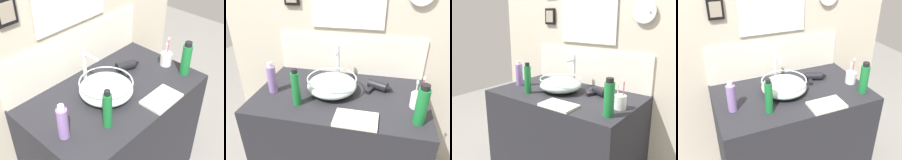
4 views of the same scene
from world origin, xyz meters
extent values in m
cube|color=#232328|center=(0.00, 0.00, 0.41)|extent=(1.10, 0.66, 0.83)
cube|color=beige|center=(0.00, 0.36, 1.22)|extent=(1.99, 0.06, 2.44)
cube|color=silver|center=(0.00, 0.32, 0.97)|extent=(1.08, 0.02, 0.29)
ellipsoid|color=silver|center=(-0.06, 0.01, 0.88)|extent=(0.32, 0.32, 0.11)
torus|color=silver|center=(-0.06, 0.01, 0.93)|extent=(0.32, 0.32, 0.01)
torus|color=#B2B7BC|center=(-0.06, 0.01, 0.83)|extent=(0.12, 0.12, 0.01)
cylinder|color=silver|center=(-0.06, 0.19, 0.94)|extent=(0.02, 0.02, 0.23)
cylinder|color=silver|center=(-0.06, 0.13, 1.05)|extent=(0.02, 0.11, 0.02)
cylinder|color=silver|center=(-0.06, 0.19, 1.07)|extent=(0.02, 0.02, 0.03)
cylinder|color=black|center=(0.23, 0.11, 0.86)|extent=(0.14, 0.11, 0.06)
cone|color=black|center=(0.31, 0.08, 0.86)|extent=(0.06, 0.07, 0.05)
cube|color=black|center=(0.18, 0.08, 0.84)|extent=(0.06, 0.09, 0.02)
cylinder|color=white|center=(0.46, -0.05, 0.87)|extent=(0.08, 0.08, 0.09)
cylinder|color=#D83F4C|center=(0.48, -0.04, 0.92)|extent=(0.01, 0.01, 0.18)
cube|color=white|center=(0.48, -0.04, 1.02)|extent=(0.01, 0.01, 0.02)
cylinder|color=white|center=(0.45, -0.06, 0.91)|extent=(0.01, 0.01, 0.15)
cube|color=white|center=(0.45, -0.06, 0.99)|extent=(0.01, 0.01, 0.02)
cylinder|color=#197233|center=(0.46, -0.20, 0.93)|extent=(0.06, 0.06, 0.20)
cylinder|color=black|center=(0.46, -0.20, 1.04)|extent=(0.05, 0.05, 0.03)
cylinder|color=#8C6BB2|center=(-0.44, -0.06, 0.92)|extent=(0.06, 0.06, 0.18)
cylinder|color=silver|center=(-0.44, -0.06, 1.02)|extent=(0.03, 0.03, 0.03)
cylinder|color=#197233|center=(-0.23, -0.17, 0.93)|extent=(0.05, 0.05, 0.21)
cylinder|color=black|center=(-0.23, -0.17, 1.05)|extent=(0.03, 0.03, 0.03)
cube|color=silver|center=(0.14, -0.25, 0.83)|extent=(0.24, 0.15, 0.02)
camera|label=1|loc=(-1.09, -1.01, 2.00)|focal=50.00mm
camera|label=2|loc=(0.24, -1.19, 1.57)|focal=35.00mm
camera|label=3|loc=(1.09, -1.43, 1.40)|focal=40.00mm
camera|label=4|loc=(-0.62, -1.42, 1.75)|focal=40.00mm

